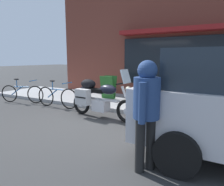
% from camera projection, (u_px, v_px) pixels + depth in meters
% --- Properties ---
extents(ground_plane, '(80.00, 80.00, 0.00)m').
position_uv_depth(ground_plane, '(88.00, 122.00, 5.46)').
color(ground_plane, '#373737').
extents(touring_motorcycle, '(2.20, 0.62, 1.39)m').
position_uv_depth(touring_motorcycle, '(98.00, 97.00, 5.78)').
color(touring_motorcycle, black).
rests_on(touring_motorcycle, ground_plane).
extents(parked_bicycle, '(1.69, 0.48, 0.93)m').
position_uv_depth(parked_bicycle, '(57.00, 97.00, 7.03)').
color(parked_bicycle, black).
rests_on(parked_bicycle, ground_plane).
extents(pedestrian_walking, '(0.42, 0.56, 1.63)m').
position_uv_depth(pedestrian_walking, '(146.00, 103.00, 2.95)').
color(pedestrian_walking, black).
rests_on(pedestrian_walking, ground_plane).
extents(sandwich_board_sign, '(0.55, 0.40, 0.87)m').
position_uv_depth(sandwich_board_sign, '(108.00, 87.00, 8.01)').
color(sandwich_board_sign, '#1E511E').
rests_on(sandwich_board_sign, sidewalk_curb).
extents(second_bicycle_by_cafe, '(1.67, 0.69, 0.92)m').
position_uv_depth(second_bicycle_by_cafe, '(22.00, 93.00, 7.80)').
color(second_bicycle_by_cafe, black).
rests_on(second_bicycle_by_cafe, ground_plane).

